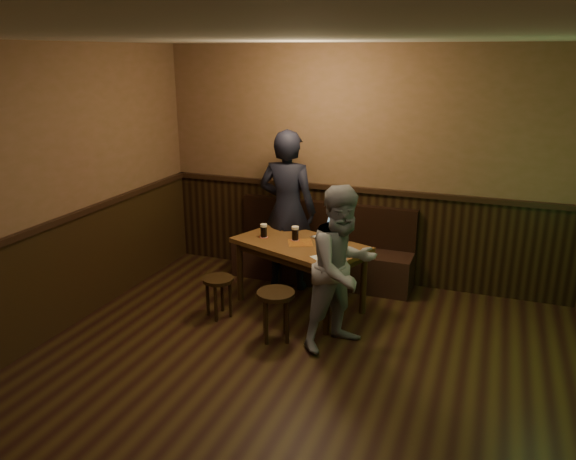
# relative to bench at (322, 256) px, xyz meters

# --- Properties ---
(room) EXTENTS (5.04, 6.04, 2.84)m
(room) POSITION_rel_bench_xyz_m (0.40, -2.53, 0.89)
(room) COLOR black
(room) RESTS_ON ground
(bench) EXTENTS (2.20, 0.50, 0.95)m
(bench) POSITION_rel_bench_xyz_m (0.00, 0.00, 0.00)
(bench) COLOR black
(bench) RESTS_ON ground
(pub_table) EXTENTS (1.58, 1.24, 0.75)m
(pub_table) POSITION_rel_bench_xyz_m (-0.00, -0.82, 0.34)
(pub_table) COLOR brown
(pub_table) RESTS_ON ground
(stool_left) EXTENTS (0.38, 0.38, 0.44)m
(stool_left) POSITION_rel_bench_xyz_m (-0.72, -1.35, 0.04)
(stool_left) COLOR black
(stool_left) RESTS_ON ground
(stool_right) EXTENTS (0.47, 0.47, 0.50)m
(stool_right) POSITION_rel_bench_xyz_m (0.03, -1.60, 0.09)
(stool_right) COLOR black
(stool_right) RESTS_ON ground
(pint_left) EXTENTS (0.10, 0.10, 0.15)m
(pint_left) POSITION_rel_bench_xyz_m (-0.44, -0.78, 0.51)
(pint_left) COLOR #AC1B15
(pint_left) RESTS_ON pub_table
(pint_mid) EXTENTS (0.10, 0.10, 0.16)m
(pint_mid) POSITION_rel_bench_xyz_m (-0.08, -0.76, 0.51)
(pint_mid) COLOR #AC1B15
(pint_mid) RESTS_ON pub_table
(pint_right) EXTENTS (0.10, 0.10, 0.15)m
(pint_right) POSITION_rel_bench_xyz_m (0.40, -1.06, 0.51)
(pint_right) COLOR #AC1B15
(pint_right) RESTS_ON pub_table
(laptop) EXTENTS (0.44, 0.42, 0.25)m
(laptop) POSITION_rel_bench_xyz_m (0.28, -0.58, 0.50)
(laptop) COLOR silver
(laptop) RESTS_ON pub_table
(menu) EXTENTS (0.27, 0.26, 0.00)m
(menu) POSITION_rel_bench_xyz_m (0.36, -1.20, 0.44)
(menu) COLOR silver
(menu) RESTS_ON pub_table
(person_suit) EXTENTS (0.69, 0.46, 1.88)m
(person_suit) POSITION_rel_bench_xyz_m (-0.34, -0.32, 0.63)
(person_suit) COLOR black
(person_suit) RESTS_ON ground
(person_grey) EXTENTS (0.93, 0.97, 1.58)m
(person_grey) POSITION_rel_bench_xyz_m (0.65, -1.48, 0.48)
(person_grey) COLOR gray
(person_grey) RESTS_ON ground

